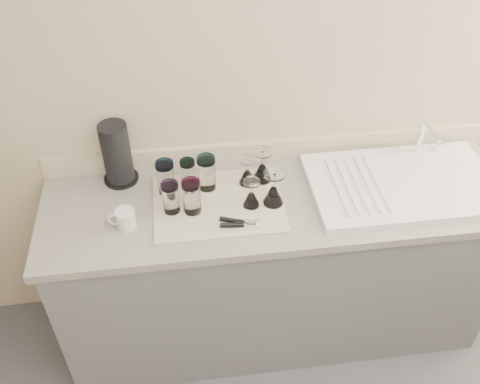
{
  "coord_description": "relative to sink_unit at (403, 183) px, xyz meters",
  "views": [
    {
      "loc": [
        -0.4,
        -0.49,
        2.45
      ],
      "look_at": [
        -0.18,
        1.15,
        1.0
      ],
      "focal_mm": 40.0,
      "sensor_mm": 36.0,
      "label": 1
    }
  ],
  "objects": [
    {
      "name": "paper_towel_roll",
      "position": [
        -1.24,
        0.22,
        0.12
      ],
      "size": [
        0.15,
        0.15,
        0.29
      ],
      "color": "black",
      "rests_on": "counter_unit"
    },
    {
      "name": "tumbler_purple",
      "position": [
        -0.86,
        0.1,
        0.07
      ],
      "size": [
        0.08,
        0.08,
        0.16
      ],
      "color": "white",
      "rests_on": "dish_towel"
    },
    {
      "name": "goblet_back_left",
      "position": [
        -0.68,
        0.11,
        0.03
      ],
      "size": [
        0.07,
        0.07,
        0.13
      ],
      "color": "white",
      "rests_on": "dish_towel"
    },
    {
      "name": "tumbler_cyan",
      "position": [
        -0.94,
        0.13,
        0.06
      ],
      "size": [
        0.07,
        0.07,
        0.13
      ],
      "color": "white",
      "rests_on": "dish_towel"
    },
    {
      "name": "goblet_front_right",
      "position": [
        -0.59,
        -0.03,
        0.04
      ],
      "size": [
        0.09,
        0.09,
        0.16
      ],
      "color": "white",
      "rests_on": "dish_towel"
    },
    {
      "name": "tumbler_blue",
      "position": [
        -0.93,
        -0.04,
        0.07
      ],
      "size": [
        0.08,
        0.08,
        0.16
      ],
      "color": "white",
      "rests_on": "dish_towel"
    },
    {
      "name": "goblet_back_right",
      "position": [
        -0.61,
        0.13,
        0.04
      ],
      "size": [
        0.09,
        0.09,
        0.16
      ],
      "color": "white",
      "rests_on": "dish_towel"
    },
    {
      "name": "goblet_front_left",
      "position": [
        -0.68,
        -0.04,
        0.03
      ],
      "size": [
        0.07,
        0.07,
        0.13
      ],
      "color": "white",
      "rests_on": "dish_towel"
    },
    {
      "name": "white_mug",
      "position": [
        -1.21,
        -0.09,
        0.02
      ],
      "size": [
        0.11,
        0.08,
        0.08
      ],
      "color": "silver",
      "rests_on": "counter_unit"
    },
    {
      "name": "tumbler_teal",
      "position": [
        -1.03,
        0.1,
        0.07
      ],
      "size": [
        0.08,
        0.08,
        0.16
      ],
      "color": "white",
      "rests_on": "dish_towel"
    },
    {
      "name": "tumbler_magenta",
      "position": [
        -1.02,
        -0.03,
        0.06
      ],
      "size": [
        0.07,
        0.07,
        0.15
      ],
      "color": "white",
      "rests_on": "dish_towel"
    },
    {
      "name": "dish_towel",
      "position": [
        -0.82,
        -0.0,
        -0.02
      ],
      "size": [
        0.55,
        0.42,
        0.01
      ],
      "primitive_type": "cube",
      "color": "silver",
      "rests_on": "counter_unit"
    },
    {
      "name": "sink_unit",
      "position": [
        0.0,
        0.0,
        0.0
      ],
      "size": [
        0.82,
        0.5,
        0.22
      ],
      "color": "white",
      "rests_on": "counter_unit"
    },
    {
      "name": "counter_unit",
      "position": [
        -0.55,
        -0.0,
        -0.47
      ],
      "size": [
        2.06,
        0.62,
        0.9
      ],
      "color": "slate",
      "rests_on": "ground"
    },
    {
      "name": "room_envelope",
      "position": [
        -0.55,
        -1.2,
        0.64
      ],
      "size": [
        3.54,
        3.5,
        2.52
      ],
      "color": "#49494E",
      "rests_on": "ground"
    },
    {
      "name": "can_opener",
      "position": [
        -0.75,
        -0.15,
        -0.0
      ],
      "size": [
        0.16,
        0.08,
        0.02
      ],
      "color": "silver",
      "rests_on": "dish_towel"
    }
  ]
}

